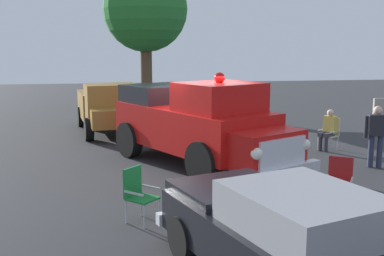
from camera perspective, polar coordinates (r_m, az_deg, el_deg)
ground_plane at (r=12.94m, az=0.74°, el=-4.53°), size 60.00×60.00×0.00m
vintage_fire_truck at (r=12.67m, az=0.64°, el=0.70°), size 4.68×6.28×2.59m
classic_hot_rod at (r=6.50m, az=11.34°, el=-12.74°), size 3.07×4.71×1.46m
parked_pickup at (r=18.02m, az=-10.22°, el=2.63°), size 2.58×5.01×1.90m
lawn_chair_near_truck at (r=15.36m, az=16.55°, el=-0.38°), size 0.68×0.68×1.02m
lawn_chair_by_car at (r=9.95m, az=17.58°, el=-5.93°), size 0.68×0.68×1.02m
lawn_chair_spare at (r=8.81m, az=-6.67°, el=-7.58°), size 0.69×0.69×1.02m
spectator_seated at (r=15.23m, az=16.32°, el=-0.04°), size 0.65×0.60×1.29m
spectator_standing at (r=13.41m, az=21.60°, el=-0.50°), size 0.63×0.40×1.68m
oak_tree_right at (r=25.25m, az=-5.71°, el=14.12°), size 4.43×4.43×7.36m
traffic_cone at (r=17.46m, az=-1.20°, el=0.30°), size 0.40×0.40×0.64m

